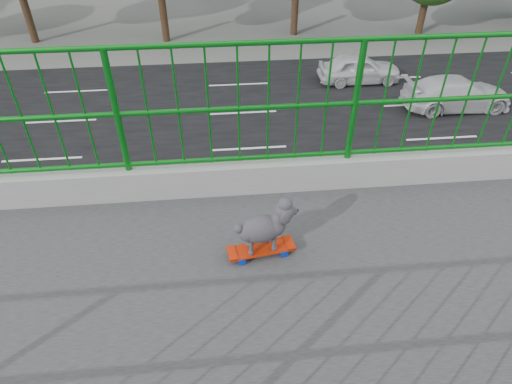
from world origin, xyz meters
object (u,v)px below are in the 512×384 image
object	(u,v)px
poodle	(265,226)
car_4	(359,69)
skateboard	(261,249)
car_3	(457,93)

from	to	relation	value
poodle	car_4	bearing A→B (deg)	150.32
skateboard	car_3	distance (m)	19.47
car_4	car_3	bearing A→B (deg)	-131.70
car_3	car_4	distance (m)	4.81
skateboard	car_3	bearing A→B (deg)	136.11
car_3	poodle	bearing A→B (deg)	145.00
poodle	car_3	xyz separation A→B (m)	(-15.07, 10.55, -6.59)
car_3	skateboard	bearing A→B (deg)	144.94
car_4	poodle	bearing A→B (deg)	159.15
poodle	skateboard	bearing A→B (deg)	-90.00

